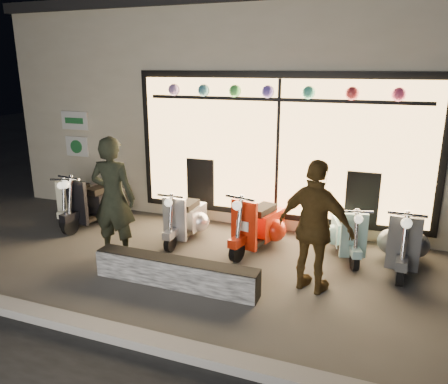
# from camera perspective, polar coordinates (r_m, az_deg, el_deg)

# --- Properties ---
(ground) EXTENTS (40.00, 40.00, 0.00)m
(ground) POSITION_cam_1_polar(r_m,az_deg,el_deg) (6.82, -4.09, -9.60)
(ground) COLOR #383533
(ground) RESTS_ON ground
(kerb) EXTENTS (40.00, 0.25, 0.12)m
(kerb) POSITION_cam_1_polar(r_m,az_deg,el_deg) (5.28, -13.69, -17.61)
(kerb) COLOR slate
(kerb) RESTS_ON ground
(shop_building) EXTENTS (10.20, 6.23, 4.20)m
(shop_building) POSITION_cam_1_polar(r_m,az_deg,el_deg) (10.89, 6.99, 11.53)
(shop_building) COLOR beige
(shop_building) RESTS_ON ground
(graffiti_barrier) EXTENTS (2.39, 0.28, 0.40)m
(graffiti_barrier) POSITION_cam_1_polar(r_m,az_deg,el_deg) (6.19, -6.34, -10.40)
(graffiti_barrier) COLOR black
(graffiti_barrier) RESTS_ON ground
(scooter_silver) EXTENTS (0.41, 1.27, 0.91)m
(scooter_silver) POSITION_cam_1_polar(r_m,az_deg,el_deg) (7.77, -4.83, -3.38)
(scooter_silver) COLOR black
(scooter_silver) RESTS_ON ground
(scooter_red) EXTENTS (0.66, 1.41, 1.00)m
(scooter_red) POSITION_cam_1_polar(r_m,az_deg,el_deg) (7.36, 4.79, -4.21)
(scooter_red) COLOR black
(scooter_red) RESTS_ON ground
(scooter_black) EXTENTS (0.61, 1.44, 1.03)m
(scooter_black) POSITION_cam_1_polar(r_m,az_deg,el_deg) (8.80, -15.96, -1.31)
(scooter_black) COLOR black
(scooter_black) RESTS_ON ground
(scooter_cream) EXTENTS (0.61, 1.29, 0.91)m
(scooter_cream) POSITION_cam_1_polar(r_m,az_deg,el_deg) (9.24, -18.38, -0.97)
(scooter_cream) COLOR black
(scooter_cream) RESTS_ON ground
(scooter_blue) EXTENTS (0.63, 1.23, 0.88)m
(scooter_blue) POSITION_cam_1_polar(r_m,az_deg,el_deg) (7.39, 15.75, -5.12)
(scooter_blue) COLOR black
(scooter_blue) RESTS_ON ground
(scooter_grey) EXTENTS (0.47, 1.39, 1.00)m
(scooter_grey) POSITION_cam_1_polar(r_m,az_deg,el_deg) (7.23, 22.40, -5.84)
(scooter_grey) COLOR black
(scooter_grey) RESTS_ON ground
(man) EXTENTS (0.76, 0.55, 1.95)m
(man) POSITION_cam_1_polar(r_m,az_deg,el_deg) (7.02, -14.26, -0.76)
(man) COLOR black
(man) RESTS_ON ground
(woman) EXTENTS (1.15, 0.74, 1.82)m
(woman) POSITION_cam_1_polar(r_m,az_deg,el_deg) (5.89, 11.82, -4.56)
(woman) COLOR #523B1A
(woman) RESTS_ON ground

